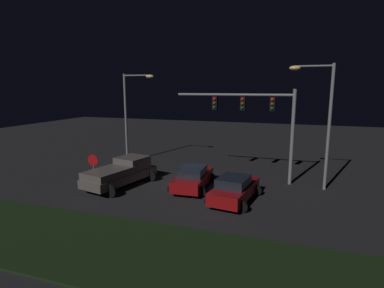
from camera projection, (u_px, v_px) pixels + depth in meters
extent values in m
plane|color=black|center=(193.00, 186.00, 20.88)|extent=(80.00, 80.00, 0.00)
cube|color=black|center=(124.00, 250.00, 12.55)|extent=(27.02, 5.30, 0.10)
cube|color=#514C47|center=(121.00, 176.00, 20.75)|extent=(3.12, 5.70, 0.55)
cube|color=#514C47|center=(132.00, 163.00, 21.62)|extent=(2.21, 2.25, 0.85)
cube|color=black|center=(132.00, 161.00, 21.60)|extent=(2.05, 1.86, 0.51)
cube|color=#514C47|center=(108.00, 173.00, 19.75)|extent=(2.53, 3.37, 0.45)
cylinder|color=black|center=(129.00, 172.00, 22.96)|extent=(0.80, 0.22, 0.80)
cylinder|color=black|center=(151.00, 176.00, 21.91)|extent=(0.80, 0.22, 0.80)
cylinder|color=black|center=(87.00, 186.00, 19.68)|extent=(0.80, 0.22, 0.80)
cylinder|color=black|center=(110.00, 191.00, 18.63)|extent=(0.80, 0.22, 0.80)
cube|color=maroon|center=(193.00, 179.00, 20.33)|extent=(2.03, 4.49, 0.70)
cube|color=black|center=(192.00, 171.00, 19.98)|extent=(1.71, 2.08, 0.55)
cylinder|color=black|center=(186.00, 176.00, 22.04)|extent=(0.64, 0.22, 0.64)
cylinder|color=black|center=(211.00, 178.00, 21.55)|extent=(0.64, 0.22, 0.64)
cylinder|color=black|center=(173.00, 189.00, 19.21)|extent=(0.64, 0.22, 0.64)
cylinder|color=black|center=(201.00, 192.00, 18.72)|extent=(0.64, 0.22, 0.64)
cube|color=maroon|center=(235.00, 191.00, 18.05)|extent=(2.38, 4.60, 0.70)
cube|color=black|center=(233.00, 182.00, 17.71)|extent=(1.86, 2.20, 0.55)
cylinder|color=black|center=(228.00, 186.00, 19.82)|extent=(0.64, 0.22, 0.64)
cylinder|color=black|center=(256.00, 190.00, 19.01)|extent=(0.64, 0.22, 0.64)
cylinder|color=black|center=(210.00, 201.00, 17.19)|extent=(0.64, 0.22, 0.64)
cylinder|color=black|center=(242.00, 207.00, 16.38)|extent=(0.64, 0.22, 0.64)
cylinder|color=slate|center=(292.00, 138.00, 20.72)|extent=(0.24, 0.24, 6.50)
cylinder|color=slate|center=(233.00, 95.00, 21.50)|extent=(8.20, 0.18, 0.18)
cube|color=black|center=(272.00, 104.00, 20.76)|extent=(0.32, 0.44, 0.95)
sphere|color=red|center=(272.00, 100.00, 20.49)|extent=(0.22, 0.22, 0.22)
sphere|color=#59380A|center=(272.00, 104.00, 20.54)|extent=(0.22, 0.22, 0.22)
sphere|color=#0C4719|center=(272.00, 109.00, 20.60)|extent=(0.22, 0.22, 0.22)
cube|color=black|center=(243.00, 103.00, 21.39)|extent=(0.32, 0.44, 0.95)
sphere|color=red|center=(242.00, 99.00, 21.12)|extent=(0.22, 0.22, 0.22)
sphere|color=#59380A|center=(242.00, 104.00, 21.17)|extent=(0.22, 0.22, 0.22)
sphere|color=#0C4719|center=(242.00, 108.00, 21.23)|extent=(0.22, 0.22, 0.22)
cube|color=black|center=(215.00, 103.00, 22.02)|extent=(0.32, 0.44, 0.95)
sphere|color=red|center=(214.00, 99.00, 21.75)|extent=(0.22, 0.22, 0.22)
sphere|color=#59380A|center=(214.00, 103.00, 21.80)|extent=(0.22, 0.22, 0.22)
sphere|color=#0C4719|center=(214.00, 107.00, 21.86)|extent=(0.22, 0.22, 0.22)
cylinder|color=slate|center=(126.00, 119.00, 27.08)|extent=(0.20, 0.20, 7.76)
cylinder|color=slate|center=(137.00, 75.00, 26.02)|extent=(2.44, 0.12, 0.12)
ellipsoid|color=#F9CC72|center=(150.00, 76.00, 25.65)|extent=(0.70, 0.44, 0.30)
cylinder|color=slate|center=(329.00, 129.00, 19.42)|extent=(0.20, 0.20, 8.06)
cylinder|color=slate|center=(314.00, 66.00, 19.08)|extent=(2.27, 0.12, 0.12)
ellipsoid|color=#F9CC72|center=(295.00, 68.00, 19.45)|extent=(0.70, 0.44, 0.30)
cylinder|color=slate|center=(94.00, 171.00, 20.50)|extent=(0.07, 0.07, 2.20)
cylinder|color=#B20C0F|center=(93.00, 160.00, 20.34)|extent=(0.76, 0.03, 0.76)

